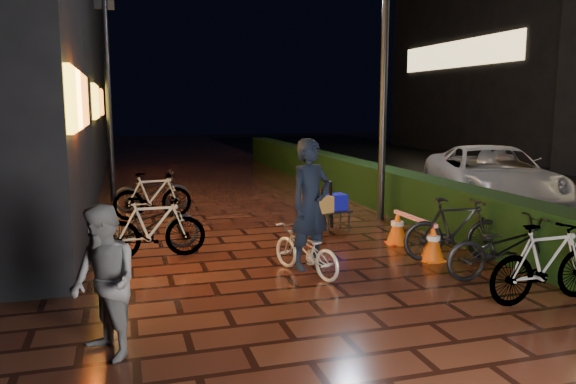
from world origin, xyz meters
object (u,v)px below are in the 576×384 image
object	(u,v)px
bystander_person	(104,283)
cyclist	(308,225)
van	(491,177)
traffic_barrier	(414,234)
cart_assembly	(334,204)

from	to	relation	value
bystander_person	cyclist	size ratio (longest dim) A/B	0.77
bystander_person	cyclist	distance (m)	3.48
bystander_person	van	bearing A→B (deg)	95.14
cyclist	traffic_barrier	world-z (taller)	cyclist
traffic_barrier	van	bearing A→B (deg)	39.76
cyclist	bystander_person	bearing A→B (deg)	-144.16
bystander_person	cart_assembly	distance (m)	6.32
van	traffic_barrier	xyz separation A→B (m)	(-3.89, -3.24, -0.45)
cart_assembly	cyclist	bearing A→B (deg)	-118.60
bystander_person	cyclist	xyz separation A→B (m)	(2.82, 2.04, -0.02)
bystander_person	van	size ratio (longest dim) A/B	0.29
van	cart_assembly	world-z (taller)	van
van	cart_assembly	xyz separation A→B (m)	(-4.64, -1.36, -0.20)
van	cyclist	size ratio (longest dim) A/B	2.65
bystander_person	cart_assembly	world-z (taller)	bystander_person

